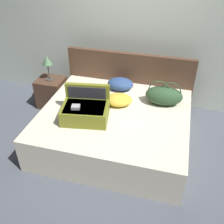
# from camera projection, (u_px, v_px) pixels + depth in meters

# --- Properties ---
(ground_plane) EXTENTS (12.00, 12.00, 0.00)m
(ground_plane) POSITION_uv_depth(u_px,v_px,m) (107.00, 159.00, 3.52)
(ground_plane) COLOR #4C515B
(back_wall) EXTENTS (8.00, 0.10, 2.60)m
(back_wall) POSITION_uv_depth(u_px,v_px,m) (135.00, 26.00, 4.08)
(back_wall) COLOR #B7C1B2
(back_wall) RESTS_ON ground
(bed) EXTENTS (2.00, 1.78, 0.50)m
(bed) POSITION_uv_depth(u_px,v_px,m) (114.00, 127.00, 3.69)
(bed) COLOR beige
(bed) RESTS_ON ground
(headboard) EXTENTS (2.04, 0.08, 0.98)m
(headboard) POSITION_uv_depth(u_px,v_px,m) (129.00, 82.00, 4.29)
(headboard) COLOR #4C3323
(headboard) RESTS_ON ground
(hard_case_large) EXTENTS (0.65, 0.55, 0.40)m
(hard_case_large) POSITION_uv_depth(u_px,v_px,m) (86.00, 110.00, 3.38)
(hard_case_large) COLOR olive
(hard_case_large) RESTS_ON bed
(duffel_bag) EXTENTS (0.53, 0.31, 0.35)m
(duffel_bag) POSITION_uv_depth(u_px,v_px,m) (164.00, 95.00, 3.66)
(duffel_bag) COLOR #2D4C2D
(duffel_bag) RESTS_ON bed
(pillow_near_headboard) EXTENTS (0.43, 0.37, 0.14)m
(pillow_near_headboard) POSITION_uv_depth(u_px,v_px,m) (119.00, 100.00, 3.69)
(pillow_near_headboard) COLOR gold
(pillow_near_headboard) RESTS_ON bed
(pillow_center_head) EXTENTS (0.41, 0.32, 0.18)m
(pillow_center_head) POSITION_uv_depth(u_px,v_px,m) (120.00, 84.00, 4.03)
(pillow_center_head) COLOR navy
(pillow_center_head) RESTS_ON bed
(nightstand) EXTENTS (0.44, 0.40, 0.50)m
(nightstand) POSITION_uv_depth(u_px,v_px,m) (52.00, 92.00, 4.47)
(nightstand) COLOR #4C3323
(nightstand) RESTS_ON ground
(table_lamp) EXTENTS (0.16, 0.16, 0.41)m
(table_lamp) POSITION_uv_depth(u_px,v_px,m) (47.00, 62.00, 4.15)
(table_lamp) COLOR #3F3833
(table_lamp) RESTS_ON nightstand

